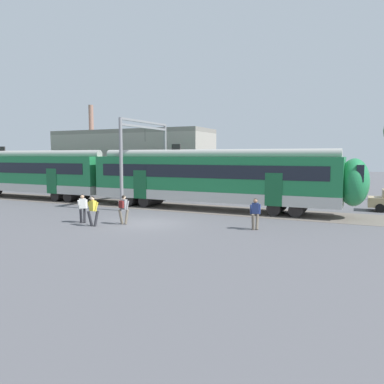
{
  "coord_description": "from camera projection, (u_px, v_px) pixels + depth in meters",
  "views": [
    {
      "loc": [
        11.28,
        -18.26,
        3.91
      ],
      "look_at": [
        1.49,
        3.01,
        1.6
      ],
      "focal_mm": 35.0,
      "sensor_mm": 36.0,
      "label": 1
    }
  ],
  "objects": [
    {
      "name": "ground_plane",
      "position": [
        147.0,
        223.0,
        21.58
      ],
      "size": [
        160.0,
        160.0,
        0.0
      ],
      "primitive_type": "plane",
      "color": "#515156"
    },
    {
      "name": "track_bed",
      "position": [
        89.0,
        201.0,
        31.71
      ],
      "size": [
        80.0,
        4.4,
        0.01
      ],
      "primitive_type": "cube",
      "color": "#605951",
      "rests_on": "ground"
    },
    {
      "name": "commuter_train",
      "position": [
        113.0,
        176.0,
        30.45
      ],
      "size": [
        38.05,
        3.07,
        4.73
      ],
      "color": "#B7B7B2",
      "rests_on": "ground"
    },
    {
      "name": "pedestrian_white",
      "position": [
        83.0,
        206.0,
        21.57
      ],
      "size": [
        0.51,
        0.71,
        1.67
      ],
      "color": "#28282D",
      "rests_on": "ground"
    },
    {
      "name": "pedestrian_yellow",
      "position": [
        93.0,
        209.0,
        20.56
      ],
      "size": [
        0.62,
        0.6,
        1.67
      ],
      "color": "#28282D",
      "rests_on": "ground"
    },
    {
      "name": "pedestrian_grey",
      "position": [
        123.0,
        207.0,
        21.11
      ],
      "size": [
        0.56,
        0.63,
        1.67
      ],
      "color": "#6B6051",
      "rests_on": "ground"
    },
    {
      "name": "pedestrian_navy",
      "position": [
        255.0,
        211.0,
        19.58
      ],
      "size": [
        0.54,
        0.68,
        1.67
      ],
      "color": "#6B6051",
      "rests_on": "ground"
    },
    {
      "name": "catenary_gantry",
      "position": [
        145.0,
        150.0,
        28.95
      ],
      "size": [
        0.24,
        6.64,
        6.53
      ],
      "color": "gray",
      "rests_on": "ground"
    },
    {
      "name": "background_building",
      "position": [
        131.0,
        162.0,
        38.1
      ],
      "size": [
        16.62,
        5.0,
        9.2
      ],
      "color": "gray",
      "rests_on": "ground"
    }
  ]
}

